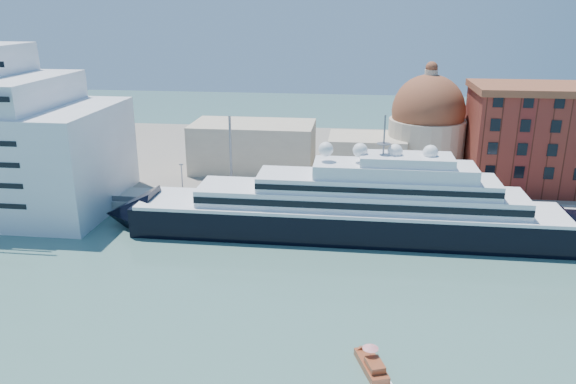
# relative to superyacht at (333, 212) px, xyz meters

# --- Properties ---
(ground) EXTENTS (400.00, 400.00, 0.00)m
(ground) POSITION_rel_superyacht_xyz_m (-1.69, -23.00, -4.70)
(ground) COLOR #39625D
(ground) RESTS_ON ground
(quay) EXTENTS (180.00, 10.00, 2.50)m
(quay) POSITION_rel_superyacht_xyz_m (-1.69, 11.00, -3.45)
(quay) COLOR gray
(quay) RESTS_ON ground
(land) EXTENTS (260.00, 72.00, 2.00)m
(land) POSITION_rel_superyacht_xyz_m (-1.69, 52.00, -3.70)
(land) COLOR slate
(land) RESTS_ON ground
(quay_fence) EXTENTS (180.00, 0.10, 1.20)m
(quay_fence) POSITION_rel_superyacht_xyz_m (-1.69, 6.50, -1.60)
(quay_fence) COLOR slate
(quay_fence) RESTS_ON quay
(superyacht) EXTENTS (91.07, 12.63, 27.22)m
(superyacht) POSITION_rel_superyacht_xyz_m (0.00, 0.00, 0.00)
(superyacht) COLOR black
(superyacht) RESTS_ON ground
(service_barge) EXTENTS (10.95, 4.21, 2.42)m
(service_barge) POSITION_rel_superyacht_xyz_m (-61.51, -1.54, -4.00)
(service_barge) COLOR white
(service_barge) RESTS_ON ground
(water_taxi) EXTENTS (4.27, 7.00, 3.15)m
(water_taxi) POSITION_rel_superyacht_xyz_m (6.70, -41.22, -3.94)
(water_taxi) COLOR maroon
(water_taxi) RESTS_ON ground
(warehouse) EXTENTS (43.00, 19.00, 23.25)m
(warehouse) POSITION_rel_superyacht_xyz_m (50.31, 29.00, 9.09)
(warehouse) COLOR maroon
(warehouse) RESTS_ON land
(church) EXTENTS (66.00, 18.00, 25.50)m
(church) POSITION_rel_superyacht_xyz_m (4.70, 34.72, 6.21)
(church) COLOR beige
(church) RESTS_ON land
(lamp_posts) EXTENTS (120.80, 2.40, 18.00)m
(lamp_posts) POSITION_rel_superyacht_xyz_m (-14.36, 9.27, 5.14)
(lamp_posts) COLOR slate
(lamp_posts) RESTS_ON quay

